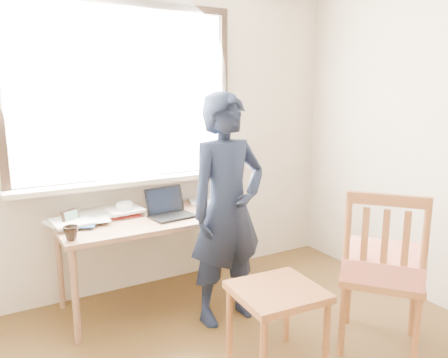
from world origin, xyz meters
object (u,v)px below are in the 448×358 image
side_chair (383,265)px  person (227,210)px  laptop (169,209)px  mug_white (125,209)px  work_chair (277,301)px  desk (147,227)px  mug_dark (71,233)px

side_chair → person: person is taller
laptop → side_chair: (0.92, -1.25, -0.19)m
laptop → mug_white: 0.34m
laptop → work_chair: laptop is taller
desk → laptop: 0.21m
side_chair → mug_dark: bearing=147.5°
laptop → desk: bearing=168.4°
mug_dark → person: size_ratio=0.06×
work_chair → person: (0.04, 0.65, 0.39)m
mug_dark → desk: bearing=20.1°
work_chair → side_chair: size_ratio=0.49×
work_chair → mug_dark: bearing=137.0°
mug_dark → work_chair: bearing=-43.0°
laptop → work_chair: size_ratio=0.66×
desk → mug_white: (-0.12, 0.14, 0.12)m
desk → work_chair: bearing=-71.2°
desk → person: 0.66m
laptop → mug_white: size_ratio=2.57×
work_chair → person: 0.76m
laptop → person: bearing=-59.7°
mug_white → mug_dark: (-0.47, -0.35, -0.01)m
desk → person: (0.42, -0.47, 0.19)m
mug_white → person: 0.82m
desk → mug_dark: mug_dark is taller
desk → work_chair: size_ratio=2.49×
mug_dark → side_chair: (1.68, -1.07, -0.18)m
mug_white → desk: bearing=-47.6°
mug_white → mug_dark: bearing=-142.9°
work_chair → side_chair: (0.70, -0.16, 0.13)m
desk → mug_white: mug_white is taller
laptop → person: person is taller
desk → mug_white: size_ratio=9.75×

